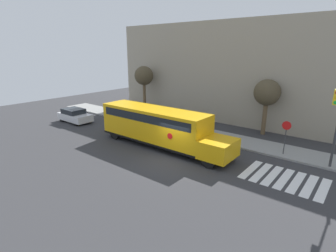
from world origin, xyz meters
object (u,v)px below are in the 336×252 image
Objects in this scene: stop_sign at (286,134)px; tree_far_sidewalk at (267,93)px; parked_car at (75,115)px; school_bus at (158,125)px; tree_near_sidewalk at (144,77)px.

stop_sign is 0.52× the size of tree_far_sidewalk.
tree_far_sidewalk is at bearing 25.79° from parked_car.
school_bus is 4.40× the size of stop_sign.
tree_far_sidewalk is (5.58, 8.44, 2.07)m from school_bus.
stop_sign is (8.59, 4.15, -0.03)m from school_bus.
parked_car is at bearing -154.21° from tree_far_sidewalk.
tree_near_sidewalk is at bearing 167.91° from stop_sign.
tree_near_sidewalk reaches higher than tree_far_sidewalk.
parked_car is 0.70× the size of tree_near_sidewalk.
parked_car is 1.51× the size of stop_sign.
parked_car is at bearing -109.93° from tree_near_sidewalk.
school_bus is at bearing -123.49° from tree_far_sidewalk.
tree_near_sidewalk is (2.88, 7.95, 3.74)m from parked_car.
stop_sign is 5.64m from tree_far_sidewalk.
school_bus is 11.96m from parked_car.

